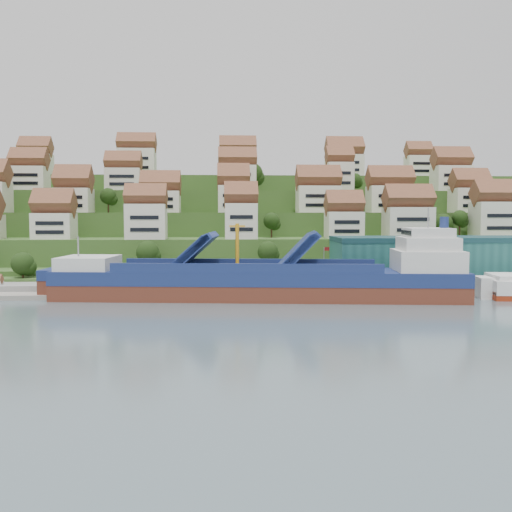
{
  "coord_description": "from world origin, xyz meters",
  "views": [
    {
      "loc": [
        -4.75,
        -115.42,
        17.49
      ],
      "look_at": [
        3.06,
        14.0,
        8.0
      ],
      "focal_mm": 40.0,
      "sensor_mm": 36.0,
      "label": 1
    }
  ],
  "objects": [
    {
      "name": "cargo_ship",
      "position": [
        5.08,
        1.19,
        3.51
      ],
      "size": [
        84.91,
        22.02,
        18.71
      ],
      "rotation": [
        0.0,
        0.0,
        -0.11
      ],
      "color": "#612C1D",
      "rests_on": "ground"
    },
    {
      "name": "hillside",
      "position": [
        0.0,
        103.55,
        10.66
      ],
      "size": [
        260.0,
        128.0,
        31.0
      ],
      "color": "#2D4C1E",
      "rests_on": "ground"
    },
    {
      "name": "hillside_village",
      "position": [
        1.98,
        60.17,
        24.23
      ],
      "size": [
        157.67,
        63.08,
        29.21
      ],
      "color": "silver",
      "rests_on": "ground"
    },
    {
      "name": "hillside_trees",
      "position": [
        -9.03,
        46.78,
        17.59
      ],
      "size": [
        133.78,
        61.93,
        31.44
      ],
      "color": "#203B13",
      "rests_on": "ground"
    },
    {
      "name": "ground",
      "position": [
        0.0,
        0.0,
        0.0
      ],
      "size": [
        300.0,
        300.0,
        0.0
      ],
      "primitive_type": "plane",
      "color": "slate",
      "rests_on": "ground"
    },
    {
      "name": "flagpole",
      "position": [
        18.11,
        10.0,
        6.88
      ],
      "size": [
        1.28,
        0.16,
        8.0
      ],
      "color": "gray",
      "rests_on": "quay"
    },
    {
      "name": "warehouse",
      "position": [
        52.0,
        17.0,
        7.2
      ],
      "size": [
        60.0,
        15.0,
        10.0
      ],
      "primitive_type": "cube",
      "color": "#23615D",
      "rests_on": "quay"
    },
    {
      "name": "quay",
      "position": [
        20.0,
        15.0,
        1.1
      ],
      "size": [
        180.0,
        14.0,
        2.2
      ],
      "primitive_type": "cube",
      "color": "gray",
      "rests_on": "ground"
    }
  ]
}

